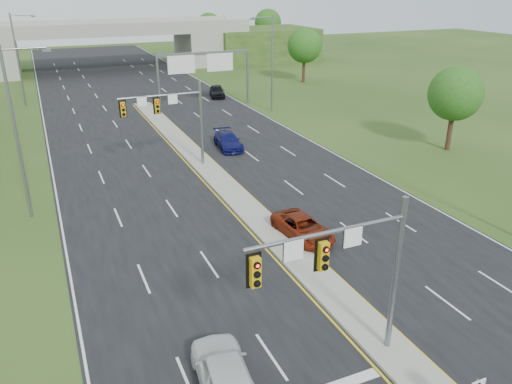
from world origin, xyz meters
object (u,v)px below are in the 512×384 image
Objects in this scene: signal_mast_far at (174,113)px; car_far_b at (228,141)px; overpass at (105,49)px; sign_gantry at (203,64)px; car_far_a at (303,228)px; signal_mast_near at (351,264)px; car_white at (225,375)px; car_far_c at (217,91)px.

car_far_b is (5.87, 3.60, -4.00)m from signal_mast_far.
overpass is 16.55× the size of car_far_b.
car_far_b is (-3.08, -16.39, -4.52)m from sign_gantry.
car_far_b is (2.11, 18.34, 0.05)m from car_far_a.
signal_mast_near is 29.47m from car_far_b.
overpass reaches higher than car_far_b.
signal_mast_far reaches higher than car_white.
sign_gantry is 2.40× the size of car_far_b.
signal_mast_far is 25.27m from car_white.
car_far_a is at bearing -90.72° from car_far_b.
overpass reaches higher than signal_mast_near.
signal_mast_near is at bearing -178.97° from car_white.
car_far_c is (8.73, 40.08, 0.12)m from car_far_a.
car_far_a is at bearing -88.77° from overpass.
signal_mast_far reaches higher than car_far_a.
sign_gantry is 2.34× the size of car_white.
car_far_a is (8.61, 9.76, -0.19)m from car_white.
overpass is (2.26, 80.07, -1.17)m from signal_mast_near.
overpass is at bearing 88.38° from signal_mast_near.
car_far_a is 41.02m from car_far_c.
signal_mast_far is 1.45× the size of car_far_b.
signal_mast_near is 1.54× the size of car_far_c.
car_far_c is (10.23, -29.72, -2.76)m from overpass.
car_white is (-7.11, -79.57, -2.69)m from overpass.
signal_mast_near is 80.11m from overpass.
sign_gantry reaches higher than car_far_c.
car_white reaches higher than car_far_b.
overpass is at bearing 99.85° from car_far_b.
car_far_c is at bearing -102.22° from car_white.
car_far_c reaches higher than car_far_a.
signal_mast_far is at bearing 90.00° from signal_mast_near.
car_white reaches higher than car_far_c.
car_white is (-4.85, -24.50, -3.86)m from signal_mast_far.
car_far_a is (3.76, 10.27, -4.05)m from signal_mast_near.
signal_mast_near and signal_mast_far have the same top height.
sign_gantry is 17.28m from car_far_b.
signal_mast_near is 1.49× the size of car_far_a.
overpass is (-6.68, 35.08, -1.69)m from sign_gantry.
car_far_b is 1.06× the size of car_far_c.
signal_mast_near is 1.45× the size of car_far_b.
overpass is at bearing 100.79° from sign_gantry.
overpass is 51.67m from car_far_b.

